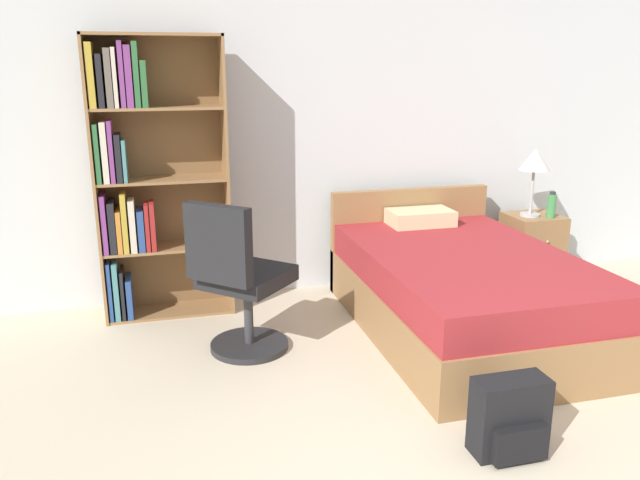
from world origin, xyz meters
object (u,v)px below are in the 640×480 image
Objects in this scene: office_chair at (239,282)px; table_lamp at (535,163)px; bookshelf at (142,174)px; nightstand at (531,248)px; water_bottle at (551,205)px; backpack_black at (510,419)px; bed at (460,289)px.

office_chair is 1.81× the size of table_lamp.
bookshelf is 3.45× the size of nightstand.
water_bottle reaches higher than backpack_black.
bookshelf is at bearing 158.39° from bed.
bookshelf reaches higher than office_chair.
water_bottle reaches higher than nightstand.
office_chair is at bearing 128.04° from backpack_black.
bed is 2.03× the size of office_chair.
bookshelf is at bearing 178.63° from table_lamp.
bed is 5.41× the size of backpack_black.
office_chair is 2.66× the size of backpack_black.
office_chair is at bearing -163.28° from nightstand.
table_lamp is (3.09, -0.07, -0.02)m from bookshelf.
nightstand is (1.06, 0.77, -0.01)m from bed.
bed reaches higher than nightstand.
nightstand is at bearing 16.72° from office_chair.
bookshelf reaches higher than nightstand.
bed is 1.48m from backpack_black.
bookshelf is 0.97× the size of bed.
bookshelf reaches higher than bed.
table_lamp is (1.00, 0.75, 0.73)m from bed.
bed is 3.57× the size of nightstand.
backpack_black is (-1.45, -2.16, -0.84)m from table_lamp.
bed is at bearing 0.39° from office_chair.
bed is 3.69× the size of table_lamp.
table_lamp is at bearing 56.07° from backpack_black.
nightstand is (2.59, 0.78, -0.19)m from office_chair.
bed is 1.38m from water_bottle.
bookshelf is at bearing 123.38° from office_chair.
table_lamp is 2.60× the size of water_bottle.
bed reaches higher than backpack_black.
bookshelf reaches higher than backpack_black.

